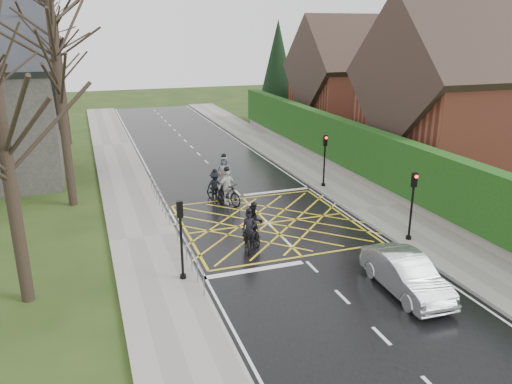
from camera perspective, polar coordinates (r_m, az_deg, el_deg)
ground at (r=24.46m, az=1.38°, el=-3.58°), size 120.00×120.00×0.00m
road at (r=24.46m, az=1.38°, el=-3.57°), size 9.00×80.00×0.01m
sidewalk_right at (r=27.02m, az=13.39°, el=-1.78°), size 3.00×80.00×0.15m
sidewalk_left at (r=23.16m, az=-12.71°, el=-5.14°), size 3.00×80.00×0.15m
stone_wall at (r=32.68m, az=10.45°, el=2.39°), size 0.50×38.00×0.70m
hedge at (r=32.26m, az=10.63°, el=5.39°), size 0.90×38.00×2.80m
house_near at (r=34.30m, az=22.95°, el=9.49°), size 11.80×9.80×11.30m
house_far at (r=45.64m, az=11.07°, el=11.92°), size 9.80×8.80×10.30m
conifer at (r=51.02m, az=2.49°, el=13.57°), size 4.60×4.60×10.00m
tree_near at (r=27.29m, az=-21.97°, el=14.49°), size 9.24×9.24×11.44m
tree_mid at (r=35.31m, az=-23.39°, el=16.05°), size 10.08×10.08×12.48m
tree_far at (r=43.31m, az=-21.62°, el=14.46°), size 8.40×8.40×10.40m
railing_south at (r=19.88m, az=-7.70°, el=-6.63°), size 0.05×5.04×1.03m
railing_north at (r=26.79m, az=-11.02°, el=-0.18°), size 0.05×6.04×1.03m
traffic_light_ne at (r=29.59m, az=7.82°, el=3.50°), size 0.24×0.31×3.21m
traffic_light_se at (r=22.77m, az=17.36°, el=-1.67°), size 0.24×0.31×3.21m
traffic_light_sw at (r=18.55m, az=-8.54°, el=-5.56°), size 0.24×0.31×3.21m
cyclist_rear at (r=21.52m, az=-0.74°, el=-5.00°), size 1.26×2.00×1.83m
cyclist_back at (r=22.13m, az=-0.21°, el=-4.02°), size 0.89×1.91×1.87m
cyclist_mid at (r=27.47m, az=-4.67°, el=0.30°), size 1.20×1.98×1.83m
cyclist_front at (r=26.89m, az=-3.30°, el=0.18°), size 1.40×2.16×2.10m
cyclist_lead at (r=29.85m, az=-3.63°, el=1.88°), size 1.24×2.24×2.06m
car at (r=18.87m, az=16.78°, el=-8.99°), size 1.65×4.28×1.39m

